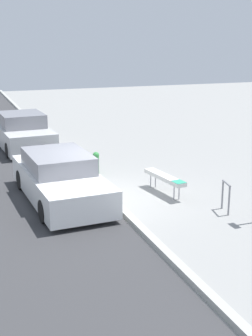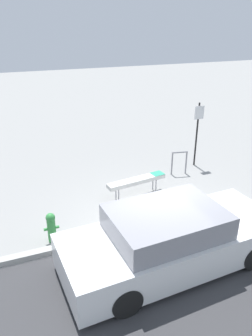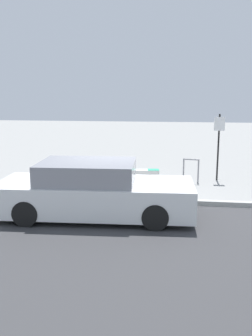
{
  "view_description": "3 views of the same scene",
  "coord_description": "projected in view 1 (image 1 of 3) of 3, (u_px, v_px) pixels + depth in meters",
  "views": [
    {
      "loc": [
        12.23,
        -3.98,
        4.5
      ],
      "look_at": [
        0.67,
        0.31,
        1.06
      ],
      "focal_mm": 50.0,
      "sensor_mm": 36.0,
      "label": 1
    },
    {
      "loc": [
        -3.33,
        -6.22,
        4.85
      ],
      "look_at": [
        -0.03,
        2.09,
        0.8
      ],
      "focal_mm": 35.0,
      "sensor_mm": 36.0,
      "label": 2
    },
    {
      "loc": [
        1.63,
        -9.98,
        2.99
      ],
      "look_at": [
        0.12,
        1.0,
        0.77
      ],
      "focal_mm": 40.0,
      "sensor_mm": 36.0,
      "label": 3
    }
  ],
  "objects": [
    {
      "name": "ground_plane",
      "position": [
        108.0,
        198.0,
        13.58
      ],
      "size": [
        60.0,
        60.0,
        0.0
      ],
      "primitive_type": "plane",
      "color": "gray"
    },
    {
      "name": "curb",
      "position": [
        108.0,
        196.0,
        13.56
      ],
      "size": [
        60.0,
        0.2,
        0.13
      ],
      "color": "#A8A8A3",
      "rests_on": "ground_plane"
    },
    {
      "name": "bench",
      "position": [
        165.0,
        178.0,
        13.87
      ],
      "size": [
        1.88,
        0.56,
        0.57
      ],
      "rotation": [
        0.0,
        0.0,
        0.13
      ],
      "color": "#99999E",
      "rests_on": "ground_plane"
    },
    {
      "name": "bike_rack",
      "position": [
        226.0,
        194.0,
        12.4
      ],
      "size": [
        0.55,
        0.16,
        0.83
      ],
      "rotation": [
        0.0,
        0.0,
        -0.21
      ],
      "color": "gray",
      "rests_on": "ground_plane"
    },
    {
      "name": "fire_hydrant",
      "position": [
        96.0,
        162.0,
        15.95
      ],
      "size": [
        0.36,
        0.22,
        0.77
      ],
      "color": "#338C3F",
      "rests_on": "ground_plane"
    },
    {
      "name": "parked_car_near",
      "position": [
        60.0,
        179.0,
        13.29
      ],
      "size": [
        4.84,
        2.07,
        1.37
      ],
      "rotation": [
        0.0,
        0.0,
        0.05
      ],
      "color": "black",
      "rests_on": "ground_plane"
    },
    {
      "name": "parked_car_far",
      "position": [
        23.0,
        133.0,
        19.49
      ],
      "size": [
        4.3,
        2.12,
        1.49
      ],
      "rotation": [
        0.0,
        0.0,
        0.06
      ],
      "color": "black",
      "rests_on": "ground_plane"
    }
  ]
}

